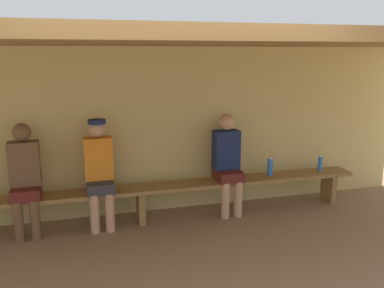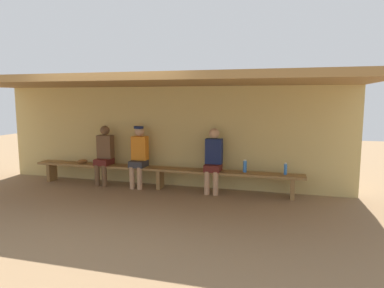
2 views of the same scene
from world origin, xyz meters
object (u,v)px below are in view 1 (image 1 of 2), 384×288
at_px(bench, 140,193).
at_px(player_in_white, 227,160).
at_px(player_shirtless_tan, 25,175).
at_px(player_leftmost, 99,168).
at_px(water_bottle_blue, 270,167).
at_px(water_bottle_orange, 320,163).

distance_m(bench, player_in_white, 1.22).
relative_size(player_in_white, player_shirtless_tan, 1.00).
distance_m(bench, player_shirtless_tan, 1.38).
bearing_deg(bench, player_leftmost, 179.59).
height_order(player_shirtless_tan, water_bottle_blue, player_shirtless_tan).
relative_size(bench, player_leftmost, 4.46).
bearing_deg(water_bottle_orange, player_leftmost, -179.34).
xyz_separation_m(water_bottle_orange, water_bottle_blue, (-0.79, 0.00, 0.01)).
height_order(bench, player_shirtless_tan, player_shirtless_tan).
distance_m(bench, water_bottle_blue, 1.82).
distance_m(player_shirtless_tan, water_bottle_blue, 3.15).
xyz_separation_m(bench, water_bottle_blue, (1.81, 0.04, 0.19)).
bearing_deg(player_in_white, player_shirtless_tan, 180.00).
bearing_deg(water_bottle_blue, water_bottle_orange, -0.00).
height_order(player_in_white, water_bottle_blue, player_in_white).
relative_size(player_shirtless_tan, water_bottle_orange, 5.75).
distance_m(player_in_white, water_bottle_blue, 0.66).
relative_size(bench, water_bottle_orange, 25.82).
distance_m(bench, player_leftmost, 0.61).
bearing_deg(bench, player_shirtless_tan, 179.87).
height_order(player_in_white, water_bottle_orange, player_in_white).
distance_m(player_in_white, water_bottle_orange, 1.45).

